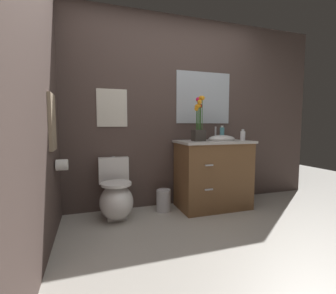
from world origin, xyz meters
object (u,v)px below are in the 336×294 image
at_px(soap_bottle, 243,136).
at_px(vanity_cabinet, 213,173).
at_px(hanging_towel, 52,122).
at_px(toilet_paper_roll, 62,165).
at_px(trash_bin, 164,200).
at_px(wall_poster, 112,108).
at_px(wall_mirror, 204,98).
at_px(flower_vase, 199,124).
at_px(toilet, 116,197).
at_px(lotion_bottle, 222,133).

bearing_deg(soap_bottle, vanity_cabinet, 163.26).
xyz_separation_m(hanging_towel, toilet_paper_roll, (0.06, 0.13, -0.42)).
height_order(trash_bin, wall_poster, wall_poster).
distance_m(soap_bottle, wall_mirror, 0.74).
bearing_deg(flower_vase, toilet_paper_roll, -174.85).
bearing_deg(toilet, trash_bin, 3.59).
height_order(soap_bottle, trash_bin, soap_bottle).
bearing_deg(trash_bin, toilet_paper_roll, -168.29).
height_order(toilet, soap_bottle, soap_bottle).
relative_size(toilet, wall_poster, 1.50).
xyz_separation_m(lotion_bottle, toilet_paper_roll, (-1.92, -0.21, -0.29)).
bearing_deg(trash_bin, wall_mirror, 19.49).
relative_size(wall_poster, hanging_towel, 0.88).
xyz_separation_m(toilet, vanity_cabinet, (1.24, -0.03, 0.21)).
relative_size(flower_vase, toilet_paper_roll, 5.07).
distance_m(toilet, hanging_towel, 1.09).
bearing_deg(hanging_towel, lotion_bottle, 9.59).
relative_size(wall_mirror, toilet_paper_roll, 7.27).
bearing_deg(hanging_towel, trash_bin, 16.98).
bearing_deg(toilet, toilet_paper_roll, -159.96).
height_order(wall_poster, toilet_paper_roll, wall_poster).
bearing_deg(trash_bin, soap_bottle, -9.61).
xyz_separation_m(soap_bottle, hanging_towel, (-2.20, -0.19, 0.16)).
bearing_deg(wall_poster, soap_bottle, -14.10).
relative_size(soap_bottle, toilet_paper_roll, 1.31).
bearing_deg(hanging_towel, vanity_cabinet, 9.20).
relative_size(toilet, soap_bottle, 4.77).
distance_m(vanity_cabinet, trash_bin, 0.73).
xyz_separation_m(soap_bottle, wall_poster, (-1.60, 0.40, 0.34)).
bearing_deg(wall_poster, toilet_paper_roll, -139.25).
distance_m(toilet, lotion_bottle, 1.56).
relative_size(toilet, hanging_towel, 1.33).
xyz_separation_m(toilet, wall_poster, (0.00, 0.27, 1.04)).
relative_size(wall_mirror, hanging_towel, 1.54).
xyz_separation_m(trash_bin, hanging_towel, (-1.18, -0.36, 0.96)).
bearing_deg(lotion_bottle, wall_mirror, 119.80).
xyz_separation_m(toilet, soap_bottle, (1.60, -0.14, 0.70)).
xyz_separation_m(wall_mirror, toilet_paper_roll, (-1.78, -0.46, -0.77)).
distance_m(lotion_bottle, trash_bin, 1.15).
bearing_deg(toilet, hanging_towel, -151.39).
bearing_deg(vanity_cabinet, toilet_paper_roll, -174.55).
distance_m(vanity_cabinet, flower_vase, 0.67).
bearing_deg(flower_vase, lotion_bottle, 10.27).
relative_size(toilet, lotion_bottle, 3.57).
xyz_separation_m(lotion_bottle, hanging_towel, (-1.98, -0.33, 0.13)).
relative_size(lotion_bottle, hanging_towel, 0.37).
bearing_deg(soap_bottle, hanging_towel, -175.10).
distance_m(lotion_bottle, toilet_paper_roll, 1.96).
bearing_deg(lotion_bottle, toilet_paper_roll, -173.85).
distance_m(wall_poster, wall_mirror, 1.25).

